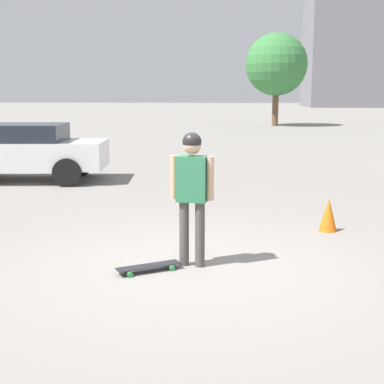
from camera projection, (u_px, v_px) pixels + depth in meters
The scene contains 7 objects.
ground_plane at pixel (192, 265), 7.00m from camera, with size 220.00×220.00×0.00m, color gray.
person at pixel (192, 184), 6.80m from camera, with size 0.56×0.27×1.74m.
skateboard at pixel (149, 267), 6.75m from camera, with size 0.81×0.57×0.08m.
car_parked_near at pixel (25, 151), 13.58m from camera, with size 4.23×2.21×1.45m.
building_block_distant at pixel (343, 23), 81.65m from camera, with size 10.52×12.12×25.23m.
tree_distant at pixel (276, 65), 35.47m from camera, with size 4.12×4.12×6.12m.
traffic_cone at pixel (328, 215), 8.70m from camera, with size 0.29×0.29×0.55m.
Camera 1 is at (-0.43, 6.69, 2.23)m, focal length 50.00 mm.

